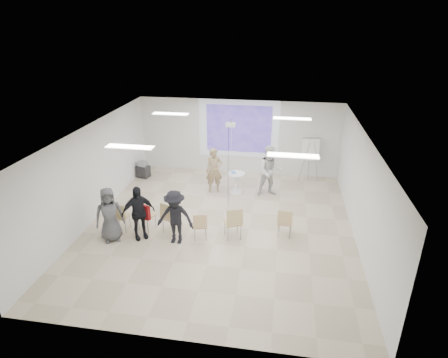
# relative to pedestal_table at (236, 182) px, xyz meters

# --- Properties ---
(floor) EXTENTS (8.00, 9.00, 0.10)m
(floor) POSITION_rel_pedestal_table_xyz_m (-0.17, -2.48, -0.49)
(floor) COLOR beige
(floor) RESTS_ON ground
(ceiling) EXTENTS (8.00, 9.00, 0.10)m
(ceiling) POSITION_rel_pedestal_table_xyz_m (-0.17, -2.48, 2.61)
(ceiling) COLOR white
(ceiling) RESTS_ON wall_back
(wall_back) EXTENTS (8.00, 0.10, 3.00)m
(wall_back) POSITION_rel_pedestal_table_xyz_m (-0.17, 2.07, 1.06)
(wall_back) COLOR silver
(wall_back) RESTS_ON floor
(wall_left) EXTENTS (0.10, 9.00, 3.00)m
(wall_left) POSITION_rel_pedestal_table_xyz_m (-4.22, -2.48, 1.06)
(wall_left) COLOR silver
(wall_left) RESTS_ON floor
(wall_right) EXTENTS (0.10, 9.00, 3.00)m
(wall_right) POSITION_rel_pedestal_table_xyz_m (3.88, -2.48, 1.06)
(wall_right) COLOR silver
(wall_right) RESTS_ON floor
(projection_halo) EXTENTS (3.20, 0.01, 2.30)m
(projection_halo) POSITION_rel_pedestal_table_xyz_m (-0.17, 2.00, 1.41)
(projection_halo) COLOR silver
(projection_halo) RESTS_ON wall_back
(projection_image) EXTENTS (2.60, 0.01, 1.90)m
(projection_image) POSITION_rel_pedestal_table_xyz_m (-0.17, 1.99, 1.41)
(projection_image) COLOR #422E9E
(projection_image) RESTS_ON wall_back
(pedestal_table) EXTENTS (0.83, 0.83, 0.79)m
(pedestal_table) POSITION_rel_pedestal_table_xyz_m (0.00, 0.00, 0.00)
(pedestal_table) COLOR white
(pedestal_table) RESTS_ON floor
(player_left) EXTENTS (0.79, 0.65, 1.88)m
(player_left) POSITION_rel_pedestal_table_xyz_m (-0.80, -0.02, 0.50)
(player_left) COLOR #9D8560
(player_left) RESTS_ON floor
(player_right) EXTENTS (1.16, 1.02, 2.04)m
(player_right) POSITION_rel_pedestal_table_xyz_m (1.21, 0.03, 0.58)
(player_right) COLOR silver
(player_right) RESTS_ON floor
(controller_left) EXTENTS (0.08, 0.13, 0.04)m
(controller_left) POSITION_rel_pedestal_table_xyz_m (-0.62, 0.23, 0.80)
(controller_left) COLOR silver
(controller_left) RESTS_ON player_left
(controller_right) EXTENTS (0.07, 0.13, 0.04)m
(controller_right) POSITION_rel_pedestal_table_xyz_m (1.03, 0.28, 0.94)
(controller_right) COLOR white
(controller_right) RESTS_ON player_right
(chair_far_left) EXTENTS (0.44, 0.47, 0.93)m
(chair_far_left) POSITION_rel_pedestal_table_xyz_m (-3.04, -3.23, 0.11)
(chair_far_left) COLOR tan
(chair_far_left) RESTS_ON floor
(chair_left_mid) EXTENTS (0.58, 0.60, 0.94)m
(chair_left_mid) POSITION_rel_pedestal_table_xyz_m (-2.34, -3.07, 0.12)
(chair_left_mid) COLOR tan
(chair_left_mid) RESTS_ON floor
(chair_left_inner) EXTENTS (0.61, 0.63, 1.00)m
(chair_left_inner) POSITION_rel_pedestal_table_xyz_m (-1.55, -3.10, 0.15)
(chair_left_inner) COLOR tan
(chair_left_inner) RESTS_ON floor
(chair_center) EXTENTS (0.49, 0.51, 0.85)m
(chair_center) POSITION_rel_pedestal_table_xyz_m (-0.60, -3.28, 0.06)
(chair_center) COLOR tan
(chair_center) RESTS_ON floor
(chair_right_inner) EXTENTS (0.62, 0.64, 1.00)m
(chair_right_inner) POSITION_rel_pedestal_table_xyz_m (0.34, -3.10, 0.15)
(chair_right_inner) COLOR #CFB678
(chair_right_inner) RESTS_ON floor
(chair_right_far) EXTENTS (0.46, 0.49, 0.89)m
(chair_right_far) POSITION_rel_pedestal_table_xyz_m (1.79, -2.75, 0.09)
(chair_right_far) COLOR tan
(chair_right_far) RESTS_ON floor
(red_jacket) EXTENTS (0.46, 0.27, 0.44)m
(red_jacket) POSITION_rel_pedestal_table_xyz_m (-2.31, -3.22, 0.28)
(red_jacket) COLOR maroon
(red_jacket) RESTS_ON chair_left_mid
(laptop) EXTENTS (0.44, 0.38, 0.03)m
(laptop) POSITION_rel_pedestal_table_xyz_m (-1.52, -3.00, 0.10)
(laptop) COLOR black
(laptop) RESTS_ON chair_left_inner
(audience_left) EXTENTS (1.26, 1.17, 1.87)m
(audience_left) POSITION_rel_pedestal_table_xyz_m (-2.36, -3.47, 0.49)
(audience_left) COLOR black
(audience_left) RESTS_ON floor
(audience_mid) EXTENTS (1.19, 0.67, 1.83)m
(audience_mid) POSITION_rel_pedestal_table_xyz_m (-1.25, -3.54, 0.47)
(audience_mid) COLOR black
(audience_mid) RESTS_ON floor
(audience_outer) EXTENTS (1.06, 0.96, 1.82)m
(audience_outer) POSITION_rel_pedestal_table_xyz_m (-3.12, -3.70, 0.47)
(audience_outer) COLOR #505155
(audience_outer) RESTS_ON floor
(flipchart_easel) EXTENTS (0.77, 0.58, 1.78)m
(flipchart_easel) POSITION_rel_pedestal_table_xyz_m (2.66, 1.52, 0.87)
(flipchart_easel) COLOR gray
(flipchart_easel) RESTS_ON floor
(av_cart) EXTENTS (0.53, 0.47, 0.69)m
(av_cart) POSITION_rel_pedestal_table_xyz_m (-3.85, 0.82, -0.12)
(av_cart) COLOR black
(av_cart) RESTS_ON floor
(ceiling_projector) EXTENTS (0.30, 0.25, 3.00)m
(ceiling_projector) POSITION_rel_pedestal_table_xyz_m (-0.07, -0.99, 2.25)
(ceiling_projector) COLOR white
(ceiling_projector) RESTS_ON ceiling
(fluor_panel_nw) EXTENTS (1.20, 0.30, 0.02)m
(fluor_panel_nw) POSITION_rel_pedestal_table_xyz_m (-2.17, -0.48, 2.53)
(fluor_panel_nw) COLOR white
(fluor_panel_nw) RESTS_ON ceiling
(fluor_panel_ne) EXTENTS (1.20, 0.30, 0.02)m
(fluor_panel_ne) POSITION_rel_pedestal_table_xyz_m (1.83, -0.48, 2.53)
(fluor_panel_ne) COLOR white
(fluor_panel_ne) RESTS_ON ceiling
(fluor_panel_sw) EXTENTS (1.20, 0.30, 0.02)m
(fluor_panel_sw) POSITION_rel_pedestal_table_xyz_m (-2.17, -3.98, 2.53)
(fluor_panel_sw) COLOR white
(fluor_panel_sw) RESTS_ON ceiling
(fluor_panel_se) EXTENTS (1.20, 0.30, 0.02)m
(fluor_panel_se) POSITION_rel_pedestal_table_xyz_m (1.83, -3.98, 2.53)
(fluor_panel_se) COLOR white
(fluor_panel_se) RESTS_ON ceiling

